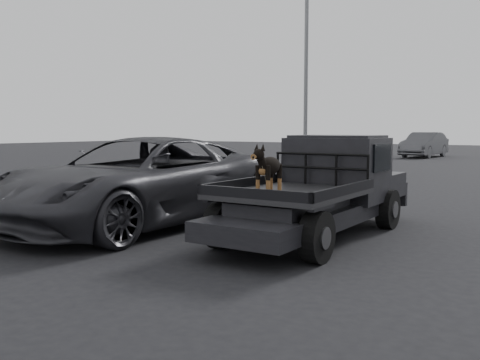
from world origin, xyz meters
The scene contains 7 objects.
ground centered at (0.00, 0.00, 0.00)m, with size 120.00×120.00×0.00m, color black.
flatbed_ute centered at (-0.03, 2.10, 0.46)m, with size 2.00×5.40×0.92m, color black, non-canonical shape.
ute_cab centered at (-0.03, 3.05, 1.36)m, with size 1.72×1.30×0.88m, color black, non-canonical shape.
headache_rack centered at (-0.03, 2.30, 1.20)m, with size 1.80×0.08×0.55m, color black, non-canonical shape.
dog centered at (-0.13, 0.64, 1.29)m, with size 0.32×0.60×0.74m, color black, non-canonical shape.
parked_suv centered at (-3.48, 1.28, 0.88)m, with size 2.92×6.33×1.76m, color #313136.
distant_car_a centered at (-5.41, 30.49, 0.84)m, with size 1.77×5.08×1.67m, color #4D4D51.
Camera 1 is at (4.01, -6.49, 1.93)m, focal length 40.00 mm.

